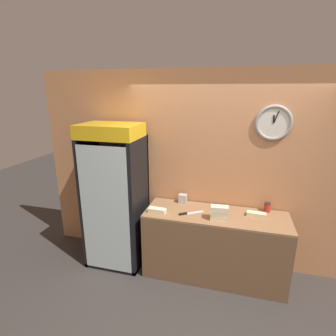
% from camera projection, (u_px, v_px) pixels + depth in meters
% --- Properties ---
extents(ground_plane, '(14.00, 14.00, 0.00)m').
position_uv_depth(ground_plane, '(204.00, 326.00, 2.81)').
color(ground_plane, '#383330').
extents(wall_back, '(5.20, 0.10, 2.70)m').
position_uv_depth(wall_back, '(221.00, 172.00, 3.55)').
color(wall_back, tan).
rests_on(wall_back, ground_plane).
extents(prep_counter, '(1.82, 0.62, 0.91)m').
position_uv_depth(prep_counter, '(214.00, 245.00, 3.48)').
color(prep_counter, brown).
rests_on(prep_counter, ground_plane).
extents(beverage_cooler, '(0.77, 0.65, 2.02)m').
position_uv_depth(beverage_cooler, '(117.00, 189.00, 3.67)').
color(beverage_cooler, black).
rests_on(beverage_cooler, ground_plane).
extents(sandwich_stack_bottom, '(0.22, 0.12, 0.06)m').
position_uv_depth(sandwich_stack_bottom, '(219.00, 217.00, 3.19)').
color(sandwich_stack_bottom, beige).
rests_on(sandwich_stack_bottom, prep_counter).
extents(sandwich_stack_middle, '(0.22, 0.13, 0.06)m').
position_uv_depth(sandwich_stack_middle, '(219.00, 213.00, 3.18)').
color(sandwich_stack_middle, beige).
rests_on(sandwich_stack_middle, sandwich_stack_bottom).
extents(sandwich_stack_top, '(0.22, 0.13, 0.06)m').
position_uv_depth(sandwich_stack_top, '(220.00, 209.00, 3.16)').
color(sandwich_stack_top, beige).
rests_on(sandwich_stack_top, sandwich_stack_middle).
extents(sandwich_flat_left, '(0.23, 0.11, 0.06)m').
position_uv_depth(sandwich_flat_left, '(157.00, 210.00, 3.38)').
color(sandwich_flat_left, beige).
rests_on(sandwich_flat_left, prep_counter).
extents(sandwich_flat_right, '(0.24, 0.11, 0.05)m').
position_uv_depth(sandwich_flat_right, '(256.00, 214.00, 3.28)').
color(sandwich_flat_right, beige).
rests_on(sandwich_flat_right, prep_counter).
extents(chefs_knife, '(0.30, 0.22, 0.02)m').
position_uv_depth(chefs_knife, '(188.00, 213.00, 3.35)').
color(chefs_knife, silver).
rests_on(chefs_knife, prep_counter).
extents(condiment_jar, '(0.08, 0.08, 0.12)m').
position_uv_depth(condiment_jar, '(267.00, 207.00, 3.40)').
color(condiment_jar, '#B72D23').
rests_on(condiment_jar, prep_counter).
extents(napkin_dispenser, '(0.11, 0.09, 0.12)m').
position_uv_depth(napkin_dispenser, '(183.00, 199.00, 3.68)').
color(napkin_dispenser, '#B7B2AD').
rests_on(napkin_dispenser, prep_counter).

